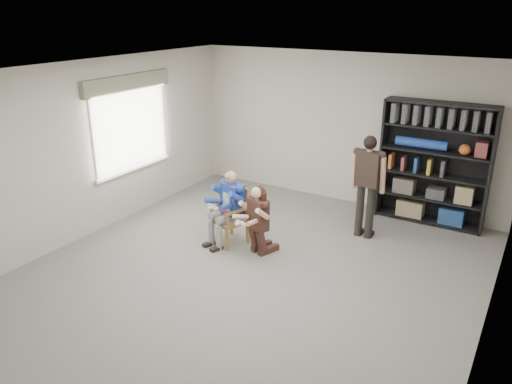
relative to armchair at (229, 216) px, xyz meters
The scene contains 8 objects.
room_shell 1.49m from the armchair, 44.78° to the right, with size 6.00×7.00×2.80m, color beige, non-canonical shape.
floor 1.25m from the armchair, 44.78° to the right, with size 6.00×7.00×0.01m, color slate.
window_left 2.43m from the armchair, behind, with size 0.16×2.00×1.75m, color white, non-canonical shape.
armchair is the anchor object (origin of this frame).
seated_man 0.14m from the armchair, ahead, with size 0.52×0.72×1.20m, color navy, non-canonical shape.
kneeling_woman 0.60m from the armchair, 11.69° to the right, with size 0.46×0.74×1.10m, color #331B16, non-canonical shape.
bookshelf 3.57m from the armchair, 44.27° to the left, with size 1.80×0.38×2.10m, color black, non-canonical shape.
standing_man 2.23m from the armchair, 36.72° to the left, with size 0.52×0.29×1.70m, color black, non-canonical shape.
Camera 1 is at (3.23, -5.15, 3.57)m, focal length 35.00 mm.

